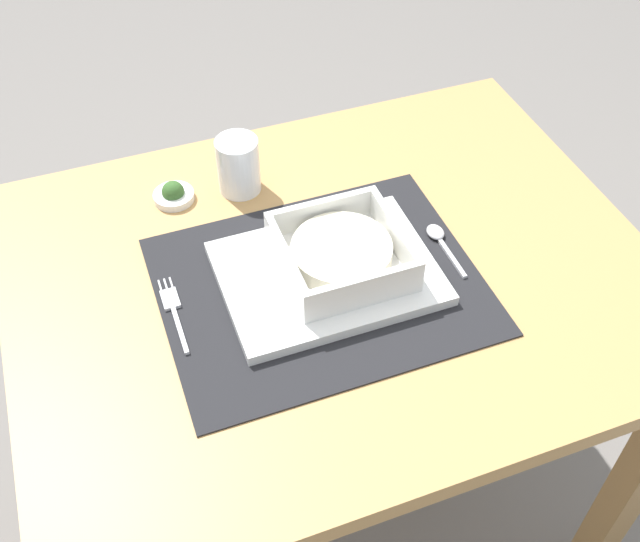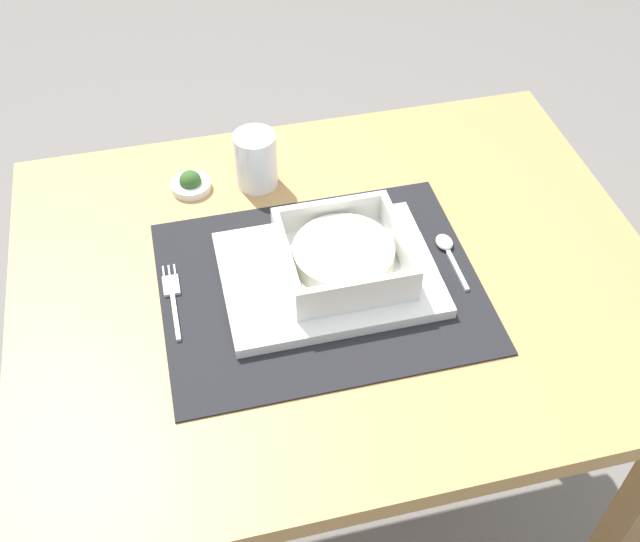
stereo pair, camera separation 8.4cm
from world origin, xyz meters
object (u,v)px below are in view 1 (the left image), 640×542
butter_knife (429,260)px  condiment_saucer (173,194)px  spoon (439,237)px  fork (173,308)px  porridge_bowl (341,254)px  dining_table (333,321)px  drinking_glass (239,168)px

butter_knife → condiment_saucer: condiment_saucer is taller
spoon → butter_knife: size_ratio=0.83×
condiment_saucer → fork: bearing=-103.0°
porridge_bowl → spoon: size_ratio=1.52×
porridge_bowl → spoon: porridge_bowl is taller
dining_table → butter_knife: butter_knife is taller
dining_table → condiment_saucer: 0.31m
drinking_glass → spoon: bearing=-42.2°
dining_table → porridge_bowl: 0.15m
dining_table → drinking_glass: bearing=109.1°
fork → spoon: 0.39m
butter_knife → dining_table: bearing=162.2°
spoon → butter_knife: spoon is taller
condiment_saucer → dining_table: bearing=-51.7°
fork → spoon: spoon is taller
dining_table → spoon: bearing=-0.0°
porridge_bowl → dining_table: bearing=115.8°
butter_knife → condiment_saucer: 0.40m
porridge_bowl → drinking_glass: bearing=109.4°
dining_table → spoon: (0.16, -0.00, 0.12)m
butter_knife → condiment_saucer: size_ratio=2.12×
fork → drinking_glass: 0.26m
fork → drinking_glass: (0.15, 0.21, 0.03)m
porridge_bowl → fork: bearing=176.5°
fork → butter_knife: (0.35, -0.04, 0.00)m
fork → spoon: bearing=2.9°
dining_table → butter_knife: size_ratio=6.81×
fork → condiment_saucer: condiment_saucer is taller
dining_table → butter_knife: bearing=-15.4°
porridge_bowl → condiment_saucer: size_ratio=2.67×
dining_table → drinking_glass: drinking_glass is taller
fork → butter_knife: size_ratio=1.04×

